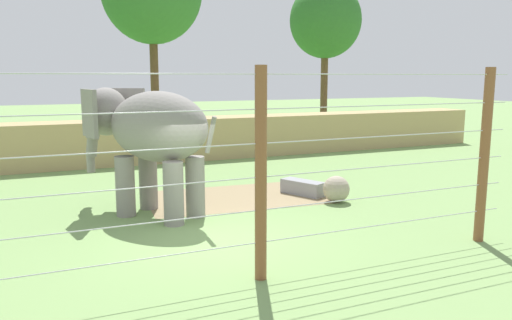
% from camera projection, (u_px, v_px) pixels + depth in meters
% --- Properties ---
extents(ground_plane, '(120.00, 120.00, 0.00)m').
position_uv_depth(ground_plane, '(213.00, 239.00, 11.44)').
color(ground_plane, '#759956').
extents(dirt_patch, '(5.59, 3.74, 0.01)m').
position_uv_depth(dirt_patch, '(237.00, 197.00, 15.36)').
color(dirt_patch, '#937F5B').
rests_on(dirt_patch, ground).
extents(embankment_wall, '(36.00, 1.80, 1.81)m').
position_uv_depth(embankment_wall, '(127.00, 142.00, 21.29)').
color(embankment_wall, tan).
rests_on(embankment_wall, ground).
extents(elephant, '(3.41, 3.98, 3.33)m').
position_uv_depth(elephant, '(148.00, 132.00, 13.12)').
color(elephant, gray).
rests_on(elephant, ground).
extents(enrichment_ball, '(0.78, 0.78, 0.78)m').
position_uv_depth(enrichment_ball, '(336.00, 189.00, 14.70)').
color(enrichment_ball, tan).
rests_on(enrichment_ball, ground).
extents(cable_fence, '(11.76, 0.21, 3.82)m').
position_uv_depth(cable_fence, '(259.00, 175.00, 8.87)').
color(cable_fence, brown).
rests_on(cable_fence, ground).
extents(feed_trough, '(1.03, 1.48, 0.44)m').
position_uv_depth(feed_trough, '(303.00, 188.00, 15.69)').
color(feed_trough, gray).
rests_on(feed_trough, ground).
extents(tree_far_left, '(4.39, 4.39, 9.31)m').
position_uv_depth(tree_far_left, '(325.00, 21.00, 31.07)').
color(tree_far_left, brown).
rests_on(tree_far_left, ground).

